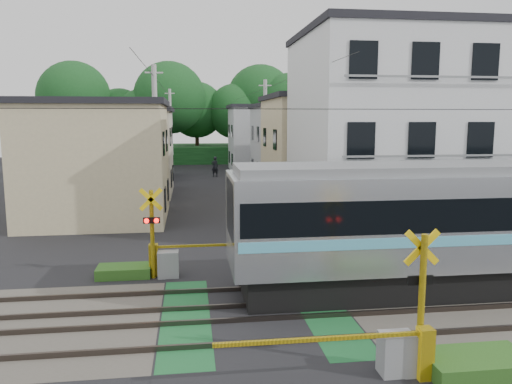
{
  "coord_description": "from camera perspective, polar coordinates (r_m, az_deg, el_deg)",
  "views": [
    {
      "loc": [
        -1.72,
        -12.95,
        5.34
      ],
      "look_at": [
        0.68,
        5.0,
        2.66
      ],
      "focal_mm": 35.0,
      "sensor_mm": 36.0,
      "label": 1
    }
  ],
  "objects": [
    {
      "name": "ground",
      "position": [
        14.11,
        -0.05,
        -13.8
      ],
      "size": [
        120.0,
        120.0,
        0.0
      ],
      "primitive_type": "plane",
      "color": "black"
    },
    {
      "name": "track_bed",
      "position": [
        14.1,
        -0.05,
        -13.66
      ],
      "size": [
        120.0,
        120.0,
        0.14
      ],
      "color": "#47423A",
      "rests_on": "ground"
    },
    {
      "name": "crossing_signal_near",
      "position": [
        11.24,
        16.33,
        -16.23
      ],
      "size": [
        4.74,
        0.65,
        3.09
      ],
      "color": "yellow",
      "rests_on": "ground"
    },
    {
      "name": "crossing_signal_far",
      "position": [
        17.26,
        -10.3,
        -7.26
      ],
      "size": [
        4.74,
        0.65,
        3.09
      ],
      "color": "yellow",
      "rests_on": "ground"
    },
    {
      "name": "apartment_block",
      "position": [
        24.67,
        16.97,
        6.47
      ],
      "size": [
        10.2,
        8.36,
        9.3
      ],
      "color": "silver",
      "rests_on": "ground"
    },
    {
      "name": "houses_row",
      "position": [
        38.98,
        -4.73,
        5.31
      ],
      "size": [
        22.07,
        31.35,
        6.8
      ],
      "color": "beige",
      "rests_on": "ground"
    },
    {
      "name": "tree_hill",
      "position": [
        61.19,
        -6.18,
        8.88
      ],
      "size": [
        40.0,
        12.89,
        11.9
      ],
      "color": "#18481C",
      "rests_on": "ground"
    },
    {
      "name": "catenary",
      "position": [
        15.19,
        22.98,
        1.55
      ],
      "size": [
        60.0,
        5.04,
        7.0
      ],
      "color": "#2D2D33",
      "rests_on": "ground"
    },
    {
      "name": "utility_poles",
      "position": [
        35.99,
        -6.59,
        6.36
      ],
      "size": [
        7.9,
        42.0,
        8.0
      ],
      "color": "#A5A5A0",
      "rests_on": "ground"
    },
    {
      "name": "pedestrian",
      "position": [
        46.07,
        -4.72,
        2.91
      ],
      "size": [
        0.8,
        0.66,
        1.87
      ],
      "primitive_type": "imported",
      "rotation": [
        0.0,
        0.0,
        3.5
      ],
      "color": "black",
      "rests_on": "ground"
    },
    {
      "name": "weed_patches",
      "position": [
        14.28,
        7.18,
        -12.79
      ],
      "size": [
        10.25,
        8.8,
        0.4
      ],
      "color": "#2D5E1E",
      "rests_on": "ground"
    }
  ]
}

